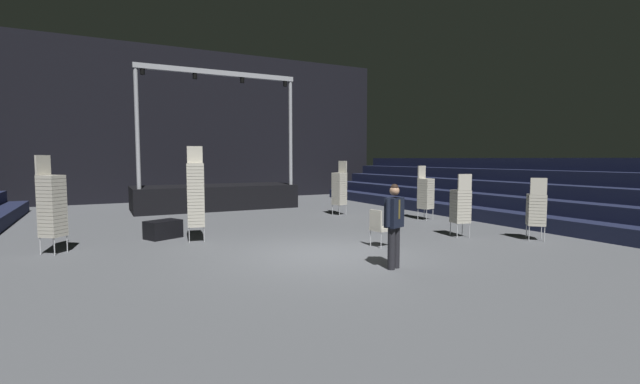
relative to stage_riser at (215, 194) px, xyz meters
name	(u,v)px	position (x,y,z in m)	size (l,w,h in m)	color
ground_plane	(323,256)	(0.00, -10.35, -0.68)	(22.00, 30.00, 0.10)	#515459
arena_end_wall	(193,125)	(0.00, 4.65, 3.37)	(22.00, 0.30, 8.00)	black
bleacher_bank_right	(541,190)	(9.12, -9.35, 0.49)	(3.75, 24.00, 2.25)	#191E38
stage_riser	(215,194)	(0.00, 0.00, 0.00)	(6.92, 2.67, 5.87)	black
man_with_tie	(394,221)	(0.65, -12.20, 0.34)	(0.56, 0.36, 1.72)	black
chair_stack_front_left	(196,194)	(-2.30, -7.39, 0.65)	(0.51, 0.51, 2.56)	#B2B5BA
chair_stack_front_right	(426,193)	(5.98, -7.01, 0.35)	(0.53, 0.53, 1.96)	#B2B5BA
chair_stack_mid_left	(339,188)	(3.86, -4.39, 0.44)	(0.55, 0.55, 2.14)	#B2B5BA
chair_stack_mid_right	(461,205)	(4.53, -10.15, 0.27)	(0.54, 0.54, 1.79)	#B2B5BA
chair_stack_mid_centre	(536,209)	(5.98, -11.47, 0.23)	(0.62, 0.62, 1.71)	#B2B5BA
chair_stack_rear_left	(52,205)	(-5.60, -7.39, 0.52)	(0.62, 0.62, 2.31)	#B2B5BA
equipment_road_case	(163,229)	(-3.05, -6.53, -0.38)	(0.90, 0.60, 0.50)	black
loose_chair_near_man	(379,226)	(1.66, -10.25, -0.10)	(0.50, 0.50, 0.95)	#B2B5BA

